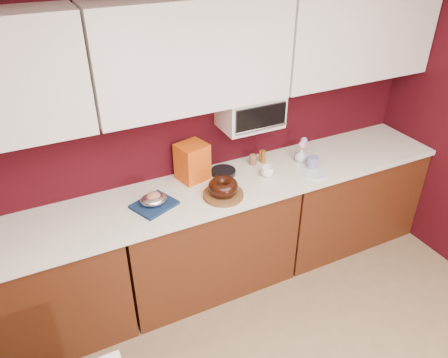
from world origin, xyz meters
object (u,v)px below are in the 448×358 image
Objects in this scene: bundt_cake at (223,187)px; coffee_mug at (267,170)px; flower_vase at (301,154)px; blue_jar at (312,163)px; foil_ham_nest at (154,199)px; pandoro_box at (192,162)px; toaster_oven at (250,110)px.

coffee_mug is (0.42, 0.10, -0.03)m from bundt_cake.
blue_jar is at bearing -84.27° from flower_vase.
bundt_cake is 0.49m from foil_ham_nest.
flower_vase is at bearing 95.73° from blue_jar.
pandoro_box is at bearing 106.54° from bundt_cake.
coffee_mug is (0.52, -0.22, -0.09)m from pandoro_box.
bundt_cake is at bearing -87.63° from pandoro_box.
blue_jar is at bearing 3.39° from bundt_cake.
blue_jar is (1.28, -0.05, -0.00)m from foil_ham_nest.
toaster_oven is 0.66m from blue_jar.
pandoro_box is (0.38, 0.22, 0.09)m from foil_ham_nest.
toaster_oven reaches higher than blue_jar.
coffee_mug is (0.06, -0.20, -0.43)m from toaster_oven.
flower_vase is (1.27, 0.08, 0.01)m from foil_ham_nest.
toaster_oven is 0.96m from foil_ham_nest.
toaster_oven is 2.08× the size of bundt_cake.
blue_jar is at bearing -30.01° from toaster_oven.
flower_vase is at bearing 13.07° from bundt_cake.
blue_jar is (0.80, 0.05, -0.03)m from bundt_cake.
foil_ham_nest is 1.28m from blue_jar.
flower_vase is (0.79, 0.18, -0.02)m from bundt_cake.
foil_ham_nest is 1.81× the size of blue_jar.
foil_ham_nest is at bearing 167.88° from bundt_cake.
pandoro_box is 2.94× the size of coffee_mug.
bundt_cake is (-0.37, -0.30, -0.39)m from toaster_oven.
bundt_cake is 2.24× the size of coffee_mug.
coffee_mug is 0.75× the size of flower_vase.
blue_jar is 0.78× the size of flower_vase.
coffee_mug is 0.97× the size of blue_jar.
foil_ham_nest is 1.27m from flower_vase.
foil_ham_nest is at bearing -164.00° from pandoro_box.
blue_jar is 0.14m from flower_vase.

